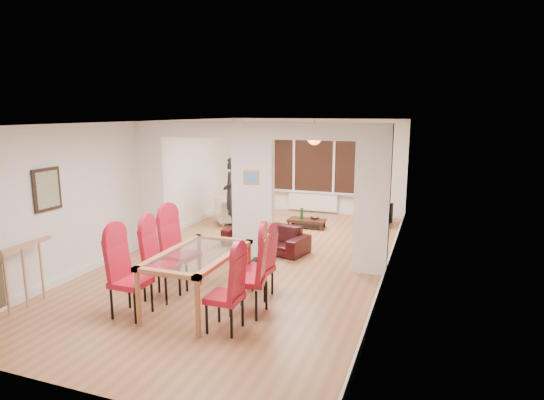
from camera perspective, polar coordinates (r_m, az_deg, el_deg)
The scene contains 24 objects.
floor at distance 8.82m, azimuth -2.34°, elevation -7.40°, with size 5.00×9.00×0.01m, color #A86B44.
room_walls at distance 8.50m, azimuth -2.40°, elevation 0.95°, with size 5.00×9.00×2.60m, color silver, non-canonical shape.
divider_wall at distance 8.50m, azimuth -2.40°, elevation 0.95°, with size 5.00×0.18×2.60m, color white.
bay_window_blinds at distance 12.65m, azimuth 5.28°, elevation 5.16°, with size 3.00×0.08×1.80m, color black.
radiator at distance 12.79m, azimuth 5.14°, elevation -0.21°, with size 1.40×0.08×0.50m, color white.
pendant_light at distance 11.43m, azimuth 5.33°, elevation 7.80°, with size 0.36×0.36×0.36m, color orange.
stair_newel at distance 7.43m, azimuth -28.97°, elevation -7.93°, with size 0.40×1.20×1.10m, color tan, non-canonical shape.
wall_poster at distance 7.87m, azimuth -26.39°, elevation 1.19°, with size 0.04×0.52×0.67m, color gray.
pillar_photo at distance 8.36m, azimuth -2.68°, elevation 2.86°, with size 0.30×0.03×0.25m, color #4C8CD8.
dining_table at distance 6.74m, azimuth -9.18°, elevation -9.79°, with size 0.98×1.75×0.82m, color #A3653C, non-canonical shape.
dining_chair_la at distance 6.59m, azimuth -17.32°, elevation -9.09°, with size 0.46×0.46×1.15m, color #AC1125, non-canonical shape.
dining_chair_lb at distance 7.05m, azimuth -13.73°, elevation -7.66°, with size 0.45×0.45×1.13m, color #AC1125, non-canonical shape.
dining_chair_lc at distance 7.50m, azimuth -11.30°, elevation -6.23°, with size 0.47×0.47×1.18m, color #AC1125, non-canonical shape.
dining_chair_ra at distance 5.95m, azimuth -5.99°, elevation -11.31°, with size 0.43×0.43×1.06m, color #AC1125, non-canonical shape.
dining_chair_rb at distance 6.38m, azimuth -2.99°, elevation -9.19°, with size 0.47×0.47×1.17m, color #AC1125, non-canonical shape.
dining_chair_rc at distance 6.95m, azimuth -1.73°, elevation -8.10°, with size 0.41×0.41×1.03m, color #AC1125, non-canonical shape.
sofa at distance 9.34m, azimuth -0.85°, elevation -4.66°, with size 1.79×0.70×0.52m, color black.
armchair at distance 11.52m, azimuth -5.32°, elevation -1.38°, with size 0.70×0.68×0.64m, color beige.
person at distance 11.03m, azimuth -5.06°, elevation 0.92°, with size 0.41×0.63×1.71m, color black.
television at distance 11.60m, azimuth 13.60°, elevation -1.87°, with size 0.12×0.89×0.51m, color black.
coffee_table at distance 11.13m, azimuth 4.36°, elevation -2.95°, with size 0.89×0.45×0.21m, color black, non-canonical shape.
bottle at distance 11.07m, azimuth 3.75°, elevation -1.69°, with size 0.07×0.07×0.29m, color #143F19.
bowl at distance 11.16m, azimuth 5.37°, elevation -2.24°, with size 0.22×0.22×0.05m, color black.
shoes at distance 8.45m, azimuth -1.72°, elevation -7.85°, with size 0.25×0.27×0.10m, color black, non-canonical shape.
Camera 1 is at (3.19, -7.74, 2.79)m, focal length 30.00 mm.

